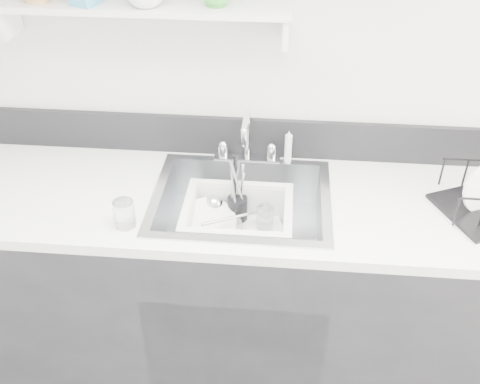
# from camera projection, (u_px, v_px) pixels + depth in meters

# --- Properties ---
(room_shell) EXTENTS (3.50, 3.00, 2.60)m
(room_shell) POSITION_uv_depth(u_px,v_px,m) (198.00, 108.00, 0.92)
(room_shell) COLOR silver
(room_shell) RESTS_ON ground
(counter_run) EXTENTS (3.20, 0.62, 0.92)m
(counter_run) POSITION_uv_depth(u_px,v_px,m) (241.00, 289.00, 2.28)
(counter_run) COLOR black
(counter_run) RESTS_ON ground
(backsplash) EXTENTS (3.20, 0.02, 0.16)m
(backsplash) POSITION_uv_depth(u_px,v_px,m) (248.00, 137.00, 2.21)
(backsplash) COLOR black
(backsplash) RESTS_ON counter_run
(sink) EXTENTS (0.64, 0.52, 0.20)m
(sink) POSITION_uv_depth(u_px,v_px,m) (241.00, 217.00, 2.07)
(sink) COLOR silver
(sink) RESTS_ON counter_run
(faucet) EXTENTS (0.26, 0.18, 0.23)m
(faucet) POSITION_uv_depth(u_px,v_px,m) (247.00, 148.00, 2.18)
(faucet) COLOR silver
(faucet) RESTS_ON counter_run
(side_sprayer) EXTENTS (0.03, 0.03, 0.14)m
(side_sprayer) POSITION_uv_depth(u_px,v_px,m) (288.00, 147.00, 2.17)
(side_sprayer) COLOR silver
(side_sprayer) RESTS_ON counter_run
(wall_shelf) EXTENTS (1.00, 0.16, 0.12)m
(wall_shelf) POSITION_uv_depth(u_px,v_px,m) (144.00, 10.00, 1.89)
(wall_shelf) COLOR silver
(wall_shelf) RESTS_ON room_shell
(wash_tub) EXTENTS (0.47, 0.42, 0.15)m
(wash_tub) POSITION_uv_depth(u_px,v_px,m) (238.00, 223.00, 2.05)
(wash_tub) COLOR silver
(wash_tub) RESTS_ON sink
(plate_stack) EXTENTS (0.24, 0.23, 0.09)m
(plate_stack) POSITION_uv_depth(u_px,v_px,m) (213.00, 225.00, 2.09)
(plate_stack) COLOR white
(plate_stack) RESTS_ON wash_tub
(utensil_cup) EXTENTS (0.08, 0.08, 0.25)m
(utensil_cup) POSITION_uv_depth(u_px,v_px,m) (237.00, 206.00, 2.13)
(utensil_cup) COLOR black
(utensil_cup) RESTS_ON wash_tub
(ladle) EXTENTS (0.27, 0.29, 0.08)m
(ladle) POSITION_uv_depth(u_px,v_px,m) (225.00, 218.00, 2.10)
(ladle) COLOR silver
(ladle) RESTS_ON wash_tub
(tumbler_in_tub) EXTENTS (0.07, 0.07, 0.09)m
(tumbler_in_tub) POSITION_uv_depth(u_px,v_px,m) (265.00, 217.00, 2.10)
(tumbler_in_tub) COLOR white
(tumbler_in_tub) RESTS_ON wash_tub
(tumbler_counter) EXTENTS (0.08, 0.08, 0.10)m
(tumbler_counter) POSITION_uv_depth(u_px,v_px,m) (124.00, 214.00, 1.86)
(tumbler_counter) COLOR white
(tumbler_counter) RESTS_ON counter_run
(bowl_small) EXTENTS (0.12, 0.12, 0.03)m
(bowl_small) POSITION_uv_depth(u_px,v_px,m) (262.00, 244.00, 2.02)
(bowl_small) COLOR white
(bowl_small) RESTS_ON wash_tub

